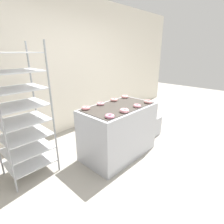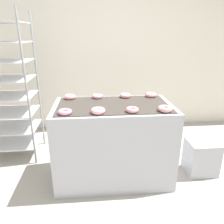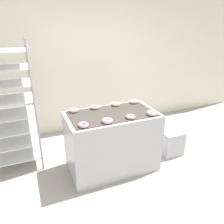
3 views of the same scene
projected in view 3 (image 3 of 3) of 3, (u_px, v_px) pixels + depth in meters
name	position (u px, v px, depth m)	size (l,w,h in m)	color
ground_plane	(130.00, 193.00, 2.78)	(14.00, 14.00, 0.00)	#9E998E
wall_back	(81.00, 58.00, 4.06)	(8.00, 0.05, 2.80)	silver
fryer_machine	(112.00, 141.00, 3.13)	(1.25, 0.71, 0.87)	#A8AAB2
baking_rack_cart	(11.00, 107.00, 3.01)	(0.62, 0.55, 1.84)	gray
glaze_bin	(171.00, 143.00, 3.56)	(0.34, 0.30, 0.40)	#A8AAB2
donut_near_left	(83.00, 125.00, 2.58)	(0.13, 0.13, 0.04)	pink
donut_near_midleft	(107.00, 121.00, 2.68)	(0.14, 0.14, 0.05)	pink
donut_near_midright	(130.00, 117.00, 2.80)	(0.12, 0.12, 0.04)	#D08491
donut_near_right	(152.00, 113.00, 2.91)	(0.14, 0.14, 0.05)	#CF8E8D
donut_far_left	(74.00, 110.00, 3.01)	(0.13, 0.13, 0.04)	pink
donut_far_midleft	(95.00, 107.00, 3.12)	(0.12, 0.12, 0.04)	#D18B97
donut_far_midright	(116.00, 104.00, 3.23)	(0.13, 0.13, 0.04)	#D28D8B
donut_far_right	(134.00, 102.00, 3.34)	(0.13, 0.13, 0.04)	pink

